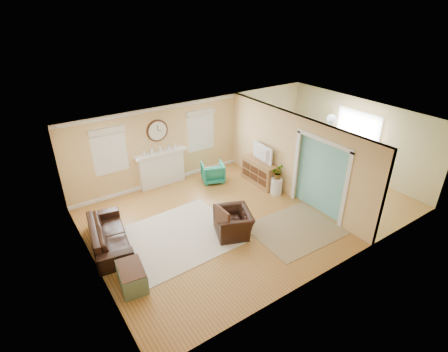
{
  "coord_description": "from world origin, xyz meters",
  "views": [
    {
      "loc": [
        -5.55,
        -6.7,
        5.58
      ],
      "look_at": [
        -0.8,
        0.3,
        1.2
      ],
      "focal_mm": 28.0,
      "sensor_mm": 36.0,
      "label": 1
    }
  ],
  "objects_px": {
    "green_chair": "(213,172)",
    "credenza": "(260,172)",
    "dining_table": "(313,170)",
    "eames_chair": "(233,222)",
    "sofa": "(109,235)"
  },
  "relations": [
    {
      "from": "dining_table",
      "to": "credenza",
      "type": "bearing_deg",
      "value": 58.89
    },
    {
      "from": "credenza",
      "to": "dining_table",
      "type": "height_order",
      "value": "credenza"
    },
    {
      "from": "sofa",
      "to": "eames_chair",
      "type": "distance_m",
      "value": 3.14
    },
    {
      "from": "sofa",
      "to": "green_chair",
      "type": "relative_size",
      "value": 2.97
    },
    {
      "from": "dining_table",
      "to": "sofa",
      "type": "bearing_deg",
      "value": 80.69
    },
    {
      "from": "dining_table",
      "to": "green_chair",
      "type": "bearing_deg",
      "value": 52.51
    },
    {
      "from": "dining_table",
      "to": "eames_chair",
      "type": "bearing_deg",
      "value": 97.25
    },
    {
      "from": "credenza",
      "to": "dining_table",
      "type": "bearing_deg",
      "value": -24.43
    },
    {
      "from": "green_chair",
      "to": "credenza",
      "type": "relative_size",
      "value": 0.51
    },
    {
      "from": "sofa",
      "to": "green_chair",
      "type": "bearing_deg",
      "value": -61.0
    },
    {
      "from": "sofa",
      "to": "dining_table",
      "type": "height_order",
      "value": "dining_table"
    },
    {
      "from": "credenza",
      "to": "dining_table",
      "type": "relative_size",
      "value": 0.76
    },
    {
      "from": "sofa",
      "to": "green_chair",
      "type": "height_order",
      "value": "green_chair"
    },
    {
      "from": "credenza",
      "to": "dining_table",
      "type": "xyz_separation_m",
      "value": [
        1.71,
        -0.78,
        -0.08
      ]
    },
    {
      "from": "green_chair",
      "to": "eames_chair",
      "type": "bearing_deg",
      "value": 87.7
    }
  ]
}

